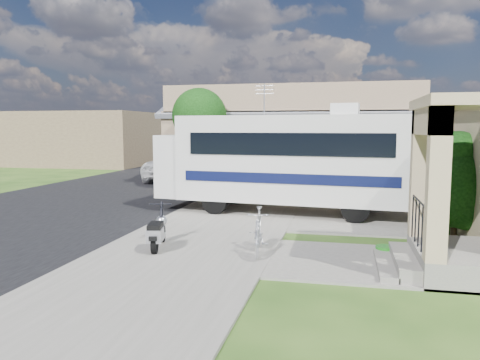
% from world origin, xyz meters
% --- Properties ---
extents(ground, '(120.00, 120.00, 0.00)m').
position_xyz_m(ground, '(0.00, 0.00, 0.00)').
color(ground, '#1C3B10').
extents(street_slab, '(9.00, 80.00, 0.02)m').
position_xyz_m(street_slab, '(-7.50, 10.00, 0.01)').
color(street_slab, black).
rests_on(street_slab, ground).
extents(sidewalk_slab, '(4.00, 80.00, 0.06)m').
position_xyz_m(sidewalk_slab, '(-1.00, 10.00, 0.03)').
color(sidewalk_slab, '#68665D').
rests_on(sidewalk_slab, ground).
extents(driveway_slab, '(7.00, 6.00, 0.05)m').
position_xyz_m(driveway_slab, '(1.50, 4.50, 0.03)').
color(driveway_slab, '#68665D').
rests_on(driveway_slab, ground).
extents(walk_slab, '(4.00, 3.00, 0.05)m').
position_xyz_m(walk_slab, '(3.00, -1.00, 0.03)').
color(walk_slab, '#68665D').
rests_on(walk_slab, ground).
extents(warehouse, '(12.50, 8.40, 5.04)m').
position_xyz_m(warehouse, '(0.00, 13.97, 1.99)').
color(warehouse, '#7F684F').
rests_on(warehouse, ground).
extents(distant_bldg_far, '(10.00, 8.00, 4.00)m').
position_xyz_m(distant_bldg_far, '(-17.00, 22.00, 2.00)').
color(distant_bldg_far, brown).
rests_on(distant_bldg_far, ground).
extents(distant_bldg_near, '(8.00, 7.00, 3.20)m').
position_xyz_m(distant_bldg_near, '(-15.00, 34.00, 1.60)').
color(distant_bldg_near, '#7F684F').
rests_on(distant_bldg_near, ground).
extents(street_tree_a, '(2.44, 2.40, 4.58)m').
position_xyz_m(street_tree_a, '(-3.70, 9.05, 3.25)').
color(street_tree_a, black).
rests_on(street_tree_a, ground).
extents(street_tree_b, '(2.44, 2.40, 4.73)m').
position_xyz_m(street_tree_b, '(-3.70, 19.05, 3.39)').
color(street_tree_b, black).
rests_on(street_tree_b, ground).
extents(street_tree_c, '(2.44, 2.40, 4.42)m').
position_xyz_m(street_tree_c, '(-3.70, 28.05, 3.10)').
color(street_tree_c, black).
rests_on(street_tree_c, ground).
extents(motorhome, '(8.44, 3.35, 4.22)m').
position_xyz_m(motorhome, '(0.59, 4.52, 1.81)').
color(motorhome, beige).
rests_on(motorhome, ground).
extents(shrub, '(2.25, 2.15, 2.76)m').
position_xyz_m(shrub, '(5.34, 1.87, 1.41)').
color(shrub, black).
rests_on(shrub, ground).
extents(scooter, '(0.67, 1.50, 1.00)m').
position_xyz_m(scooter, '(-1.65, -1.02, 0.45)').
color(scooter, black).
rests_on(scooter, ground).
extents(bicycle, '(0.68, 1.72, 1.00)m').
position_xyz_m(bicycle, '(0.68, -0.88, 0.50)').
color(bicycle, '#B7B8C0').
rests_on(bicycle, ground).
extents(pickup_truck, '(2.50, 5.31, 1.47)m').
position_xyz_m(pickup_truck, '(-6.23, 12.97, 0.73)').
color(pickup_truck, silver).
rests_on(pickup_truck, ground).
extents(van, '(3.11, 6.67, 1.88)m').
position_xyz_m(van, '(-6.33, 20.42, 0.94)').
color(van, silver).
rests_on(van, ground).
extents(garden_hose, '(0.42, 0.42, 0.19)m').
position_xyz_m(garden_hose, '(3.43, -0.27, 0.10)').
color(garden_hose, '#186D15').
rests_on(garden_hose, ground).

